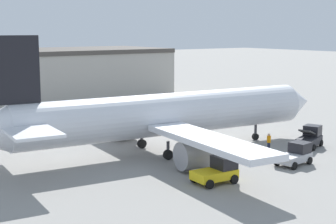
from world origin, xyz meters
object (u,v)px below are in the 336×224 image
(airplane, at_px, (160,116))
(ground_crew_worker, at_px, (269,142))
(baggage_tug, at_px, (218,171))
(belt_loader_truck, at_px, (310,137))
(pushback_tug, at_px, (296,154))

(airplane, xyz_separation_m, ground_crew_worker, (9.06, -5.40, -2.65))
(ground_crew_worker, xyz_separation_m, baggage_tug, (-10.80, -5.05, 0.01))
(belt_loader_truck, height_order, pushback_tug, belt_loader_truck)
(belt_loader_truck, bearing_deg, airplane, 133.29)
(airplane, distance_m, ground_crew_worker, 10.87)
(baggage_tug, distance_m, belt_loader_truck, 15.97)
(belt_loader_truck, bearing_deg, baggage_tug, 172.91)
(belt_loader_truck, bearing_deg, ground_crew_worker, 145.19)
(airplane, height_order, belt_loader_truck, airplane)
(ground_crew_worker, distance_m, belt_loader_truck, 4.81)
(airplane, distance_m, baggage_tug, 10.91)
(ground_crew_worker, distance_m, baggage_tug, 11.92)
(baggage_tug, relative_size, belt_loader_truck, 0.91)
(airplane, bearing_deg, belt_loader_truck, -20.26)
(belt_loader_truck, xyz_separation_m, pushback_tug, (-6.41, -3.75, -0.11))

